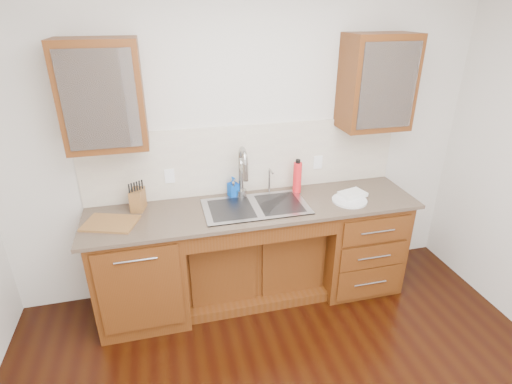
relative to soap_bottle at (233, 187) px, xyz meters
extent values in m
cube|color=silver|center=(0.14, 0.14, 0.35)|extent=(4.00, 0.10, 2.70)
cube|color=#593014|center=(-0.81, -0.22, -0.56)|extent=(0.70, 0.62, 0.88)
cube|color=#593014|center=(0.14, -0.13, -0.65)|extent=(1.20, 0.44, 0.70)
cube|color=#593014|center=(1.09, -0.22, -0.56)|extent=(0.70, 0.62, 0.88)
cube|color=#84705B|center=(0.14, -0.24, -0.10)|extent=(2.70, 0.65, 0.03)
cube|color=beige|center=(0.14, 0.08, 0.21)|extent=(2.70, 0.02, 0.59)
cube|color=#9E9EA5|center=(0.14, -0.25, -0.17)|extent=(0.84, 0.46, 0.19)
cylinder|color=#999993|center=(0.07, -0.02, 0.11)|extent=(0.04, 0.04, 0.40)
cylinder|color=#999993|center=(0.32, -0.01, 0.03)|extent=(0.02, 0.02, 0.24)
cube|color=#593014|center=(-0.91, -0.08, 0.83)|extent=(0.55, 0.34, 0.75)
cube|color=#593014|center=(1.19, -0.08, 0.83)|extent=(0.55, 0.34, 0.75)
cube|color=white|center=(-0.51, 0.06, 0.12)|extent=(0.08, 0.01, 0.12)
cube|color=white|center=(0.79, 0.06, 0.12)|extent=(0.08, 0.01, 0.12)
imported|color=#0748BD|center=(0.00, 0.00, 0.00)|extent=(0.10, 0.10, 0.17)
cylinder|color=red|center=(0.55, -0.06, 0.05)|extent=(0.08, 0.08, 0.27)
cylinder|color=silver|center=(0.92, -0.34, -0.08)|extent=(0.36, 0.36, 0.02)
cube|color=silver|center=(0.98, -0.28, -0.05)|extent=(0.24, 0.20, 0.03)
cube|color=#9F5D39|center=(-0.78, -0.06, 0.00)|extent=(0.13, 0.17, 0.17)
cube|color=brown|center=(-0.98, -0.26, -0.08)|extent=(0.44, 0.37, 0.02)
imported|color=white|center=(-1.05, -0.08, 0.78)|extent=(0.12, 0.12, 0.10)
imported|color=white|center=(-0.78, -0.08, 0.77)|extent=(0.10, 0.10, 0.08)
imported|color=silver|center=(1.13, -0.08, 0.78)|extent=(0.15, 0.15, 0.10)
imported|color=white|center=(1.30, -0.08, 0.78)|extent=(0.14, 0.14, 0.09)
camera|label=1|loc=(-0.56, -3.03, 1.40)|focal=28.00mm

